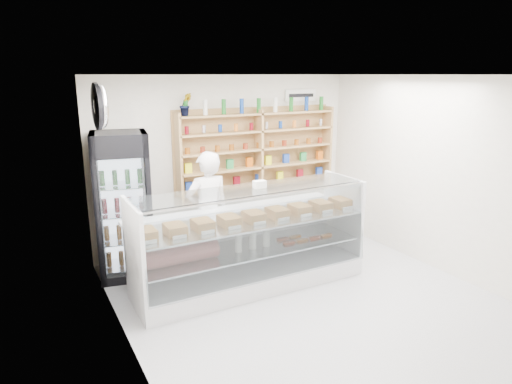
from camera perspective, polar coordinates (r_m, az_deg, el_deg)
room at (r=5.47m, az=7.53°, el=-0.51°), size 5.00×5.00×5.00m
display_counter at (r=6.26m, az=-0.72°, el=-8.38°), size 3.15×0.94×1.37m
shop_worker at (r=6.54m, az=-6.05°, el=-2.61°), size 0.66×0.45×1.78m
drinks_cooler at (r=6.61m, az=-16.24°, el=-1.64°), size 0.86×0.84×2.06m
wall_shelving at (r=7.63m, az=0.34°, el=5.38°), size 2.84×0.28×1.33m
potted_plant at (r=7.03m, az=-8.78°, el=10.77°), size 0.20×0.16×0.34m
security_mirror at (r=5.56m, az=-18.79°, el=10.09°), size 0.15×0.50×0.50m
wall_sign at (r=8.12m, az=5.61°, el=11.94°), size 0.62×0.03×0.20m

